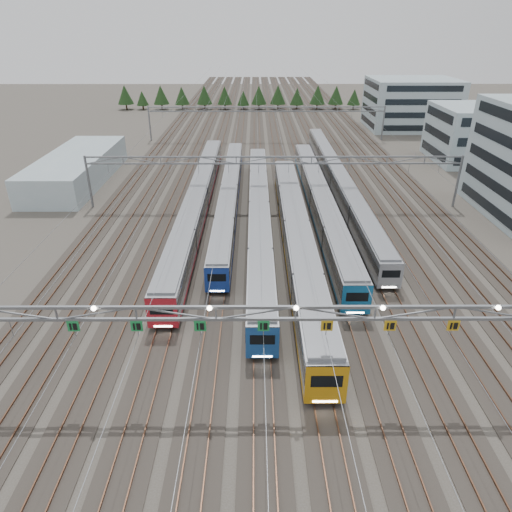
{
  "coord_description": "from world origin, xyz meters",
  "views": [
    {
      "loc": [
        -2.87,
        -26.62,
        25.45
      ],
      "look_at": [
        -2.73,
        16.24,
        3.5
      ],
      "focal_mm": 32.0,
      "sensor_mm": 36.0,
      "label": 1
    }
  ],
  "objects_px": {
    "train_a": "(198,199)",
    "train_d": "(296,234)",
    "depot_bldg_mid": "(471,134)",
    "train_c": "(259,213)",
    "train_b": "(229,194)",
    "gantry_mid": "(274,166)",
    "train_f": "(338,179)",
    "gantry_near": "(295,317)",
    "gantry_far": "(267,113)",
    "depot_bldg_north": "(411,104)",
    "train_e": "(320,200)",
    "west_shed": "(77,168)"
  },
  "relations": [
    {
      "from": "train_a",
      "to": "train_d",
      "type": "relative_size",
      "value": 1.14
    },
    {
      "from": "depot_bldg_mid",
      "to": "train_d",
      "type": "bearing_deg",
      "value": -132.66
    },
    {
      "from": "train_a",
      "to": "train_c",
      "type": "height_order",
      "value": "train_a"
    },
    {
      "from": "train_b",
      "to": "train_a",
      "type": "bearing_deg",
      "value": -149.26
    },
    {
      "from": "gantry_mid",
      "to": "train_f",
      "type": "bearing_deg",
      "value": 34.67
    },
    {
      "from": "train_f",
      "to": "train_d",
      "type": "bearing_deg",
      "value": -111.17
    },
    {
      "from": "gantry_mid",
      "to": "train_a",
      "type": "bearing_deg",
      "value": -168.33
    },
    {
      "from": "train_a",
      "to": "gantry_mid",
      "type": "bearing_deg",
      "value": 11.67
    },
    {
      "from": "train_d",
      "to": "gantry_near",
      "type": "relative_size",
      "value": 0.94
    },
    {
      "from": "gantry_mid",
      "to": "depot_bldg_mid",
      "type": "height_order",
      "value": "depot_bldg_mid"
    },
    {
      "from": "gantry_far",
      "to": "depot_bldg_north",
      "type": "xyz_separation_m",
      "value": [
        38.77,
        14.61,
        -0.1
      ]
    },
    {
      "from": "train_c",
      "to": "train_e",
      "type": "height_order",
      "value": "train_e"
    },
    {
      "from": "train_a",
      "to": "west_shed",
      "type": "relative_size",
      "value": 2.02
    },
    {
      "from": "gantry_near",
      "to": "gantry_far",
      "type": "distance_m",
      "value": 85.12
    },
    {
      "from": "train_d",
      "to": "gantry_mid",
      "type": "distance_m",
      "value": 16.15
    },
    {
      "from": "train_f",
      "to": "depot_bldg_north",
      "type": "xyz_separation_m",
      "value": [
        27.52,
        51.83,
        4.36
      ]
    },
    {
      "from": "train_e",
      "to": "depot_bldg_north",
      "type": "bearing_deg",
      "value": 62.95
    },
    {
      "from": "gantry_near",
      "to": "depot_bldg_north",
      "type": "distance_m",
      "value": 107.02
    },
    {
      "from": "train_c",
      "to": "train_a",
      "type": "bearing_deg",
      "value": 148.79
    },
    {
      "from": "train_e",
      "to": "train_f",
      "type": "xyz_separation_m",
      "value": [
        4.5,
        10.86,
        -0.19
      ]
    },
    {
      "from": "train_b",
      "to": "gantry_mid",
      "type": "xyz_separation_m",
      "value": [
        6.75,
        -0.35,
        4.45
      ]
    },
    {
      "from": "west_shed",
      "to": "depot_bldg_mid",
      "type": "bearing_deg",
      "value": 10.28
    },
    {
      "from": "train_c",
      "to": "west_shed",
      "type": "distance_m",
      "value": 38.34
    },
    {
      "from": "gantry_near",
      "to": "train_e",
      "type": "bearing_deg",
      "value": 79.6
    },
    {
      "from": "depot_bldg_north",
      "to": "west_shed",
      "type": "distance_m",
      "value": 87.04
    },
    {
      "from": "train_c",
      "to": "gantry_far",
      "type": "bearing_deg",
      "value": 87.56
    },
    {
      "from": "gantry_near",
      "to": "west_shed",
      "type": "bearing_deg",
      "value": 123.07
    },
    {
      "from": "train_a",
      "to": "train_b",
      "type": "xyz_separation_m",
      "value": [
        4.5,
        2.68,
        -0.18
      ]
    },
    {
      "from": "train_e",
      "to": "depot_bldg_north",
      "type": "distance_m",
      "value": 70.52
    },
    {
      "from": "train_a",
      "to": "gantry_mid",
      "type": "distance_m",
      "value": 12.26
    },
    {
      "from": "train_b",
      "to": "gantry_near",
      "type": "bearing_deg",
      "value": -80.6
    },
    {
      "from": "train_d",
      "to": "gantry_mid",
      "type": "height_order",
      "value": "gantry_mid"
    },
    {
      "from": "depot_bldg_north",
      "to": "train_a",
      "type": "bearing_deg",
      "value": -128.92
    },
    {
      "from": "train_a",
      "to": "depot_bldg_north",
      "type": "height_order",
      "value": "depot_bldg_north"
    },
    {
      "from": "depot_bldg_mid",
      "to": "depot_bldg_north",
      "type": "bearing_deg",
      "value": 93.83
    },
    {
      "from": "train_b",
      "to": "gantry_near",
      "type": "relative_size",
      "value": 0.95
    },
    {
      "from": "depot_bldg_mid",
      "to": "depot_bldg_north",
      "type": "xyz_separation_m",
      "value": [
        -2.21,
        33.05,
        0.86
      ]
    },
    {
      "from": "train_f",
      "to": "west_shed",
      "type": "relative_size",
      "value": 2.23
    },
    {
      "from": "gantry_near",
      "to": "gantry_far",
      "type": "bearing_deg",
      "value": 89.97
    },
    {
      "from": "train_d",
      "to": "depot_bldg_north",
      "type": "bearing_deg",
      "value": 64.06
    },
    {
      "from": "train_c",
      "to": "depot_bldg_north",
      "type": "height_order",
      "value": "depot_bldg_north"
    },
    {
      "from": "depot_bldg_north",
      "to": "train_d",
      "type": "bearing_deg",
      "value": -115.94
    },
    {
      "from": "train_c",
      "to": "depot_bldg_mid",
      "type": "distance_m",
      "value": 55.31
    },
    {
      "from": "train_b",
      "to": "west_shed",
      "type": "bearing_deg",
      "value": 155.76
    },
    {
      "from": "gantry_far",
      "to": "west_shed",
      "type": "bearing_deg",
      "value": -137.08
    },
    {
      "from": "gantry_near",
      "to": "west_shed",
      "type": "relative_size",
      "value": 1.88
    },
    {
      "from": "train_a",
      "to": "train_b",
      "type": "height_order",
      "value": "train_a"
    },
    {
      "from": "west_shed",
      "to": "depot_bldg_north",
      "type": "bearing_deg",
      "value": 32.52
    },
    {
      "from": "train_f",
      "to": "gantry_mid",
      "type": "distance_m",
      "value": 14.39
    },
    {
      "from": "train_b",
      "to": "train_c",
      "type": "distance_m",
      "value": 9.29
    }
  ]
}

